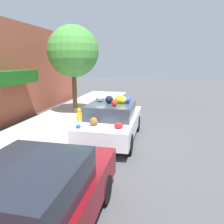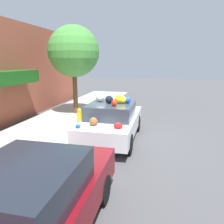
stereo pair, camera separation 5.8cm
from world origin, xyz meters
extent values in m
plane|color=#4C4C4F|center=(0.00, 0.00, 0.00)|extent=(60.00, 60.00, 0.00)
cube|color=#B2ADA3|center=(0.00, 2.70, 0.06)|extent=(24.00, 3.20, 0.12)
cylinder|color=brown|center=(3.29, 2.57, 1.27)|extent=(0.24, 0.24, 2.30)
sphere|color=#47933D|center=(3.29, 2.57, 3.33)|extent=(2.61, 2.61, 2.61)
cylinder|color=gold|center=(1.35, 1.62, 0.39)|extent=(0.20, 0.20, 0.55)
sphere|color=gold|center=(1.35, 1.62, 0.73)|extent=(0.18, 0.18, 0.18)
cube|color=silver|center=(0.00, -0.18, 0.61)|extent=(3.92, 1.77, 0.57)
cube|color=#333D47|center=(-0.16, -0.18, 1.14)|extent=(1.76, 1.56, 0.49)
cylinder|color=black|center=(1.21, 0.64, 0.32)|extent=(0.65, 0.18, 0.65)
cylinder|color=black|center=(1.21, -0.99, 0.32)|extent=(0.65, 0.18, 0.65)
cylinder|color=black|center=(-1.21, 0.64, 0.32)|extent=(0.65, 0.18, 0.65)
cylinder|color=black|center=(-1.21, -0.99, 0.32)|extent=(0.65, 0.18, 0.65)
sphere|color=black|center=(-0.16, -0.11, 1.52)|extent=(0.33, 0.33, 0.28)
ellipsoid|color=yellow|center=(-0.02, -0.43, 1.53)|extent=(0.32, 0.37, 0.29)
sphere|color=blue|center=(0.96, -0.47, 0.98)|extent=(0.22, 0.22, 0.18)
ellipsoid|color=red|center=(1.25, 0.50, 1.03)|extent=(0.29, 0.36, 0.27)
ellipsoid|color=red|center=(1.43, -0.69, 0.99)|extent=(0.26, 0.29, 0.19)
ellipsoid|color=pink|center=(-1.20, 0.12, 0.99)|extent=(0.23, 0.22, 0.19)
ellipsoid|color=blue|center=(-1.68, 0.49, 0.95)|extent=(0.18, 0.18, 0.12)
ellipsoid|color=red|center=(-1.43, -0.69, 0.98)|extent=(0.29, 0.31, 0.17)
sphere|color=white|center=(0.16, 0.30, 1.55)|extent=(0.40, 0.40, 0.34)
sphere|color=brown|center=(-1.30, 0.12, 1.02)|extent=(0.31, 0.31, 0.26)
sphere|color=yellow|center=(0.92, -0.59, 1.04)|extent=(0.37, 0.37, 0.29)
ellipsoid|color=blue|center=(0.06, -0.74, 1.50)|extent=(0.26, 0.20, 0.23)
sphere|color=pink|center=(1.08, -0.36, 1.02)|extent=(0.31, 0.31, 0.25)
ellipsoid|color=red|center=(-0.59, -0.38, 1.49)|extent=(0.24, 0.25, 0.21)
sphere|color=#B03FC2|center=(1.10, -0.48, 1.00)|extent=(0.28, 0.28, 0.21)
ellipsoid|color=red|center=(0.21, -0.56, 1.46)|extent=(0.25, 0.29, 0.15)
ellipsoid|color=yellow|center=(-0.01, -0.57, 1.51)|extent=(0.31, 0.32, 0.25)
cube|color=maroon|center=(-4.95, -0.06, 0.60)|extent=(4.00, 1.71, 0.60)
cube|color=#1E232D|center=(-5.11, -0.06, 1.16)|extent=(1.80, 1.50, 0.54)
cylinder|color=black|center=(-3.71, 0.72, 0.30)|extent=(0.59, 0.18, 0.59)
cylinder|color=black|center=(-3.71, -0.83, 0.30)|extent=(0.59, 0.18, 0.59)
camera|label=1|loc=(-7.54, -1.82, 2.83)|focal=35.00mm
camera|label=2|loc=(-7.53, -1.88, 2.83)|focal=35.00mm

